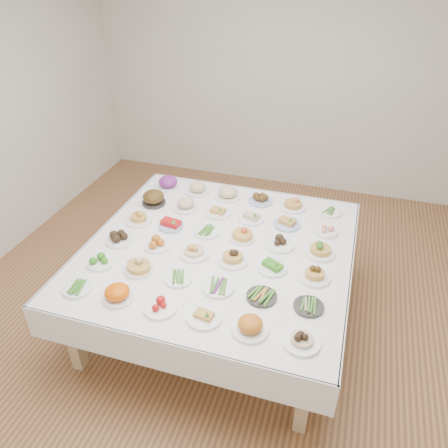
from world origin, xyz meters
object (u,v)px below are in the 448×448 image
(dish_18, at_px, (138,216))
(dish_35, at_px, (330,212))
(dish_0, at_px, (77,288))
(display_table, at_px, (219,254))

(dish_18, relative_size, dish_35, 1.12)
(dish_0, height_order, dish_18, dish_18)
(dish_18, bearing_deg, dish_35, 22.18)
(dish_0, bearing_deg, dish_35, 44.95)
(display_table, relative_size, dish_35, 10.33)
(dish_0, relative_size, dish_18, 0.90)
(dish_0, distance_m, dish_35, 2.26)
(dish_0, xyz_separation_m, dish_18, (0.01, 0.95, 0.04))
(display_table, height_order, dish_0, dish_0)
(dish_0, bearing_deg, dish_18, 89.69)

